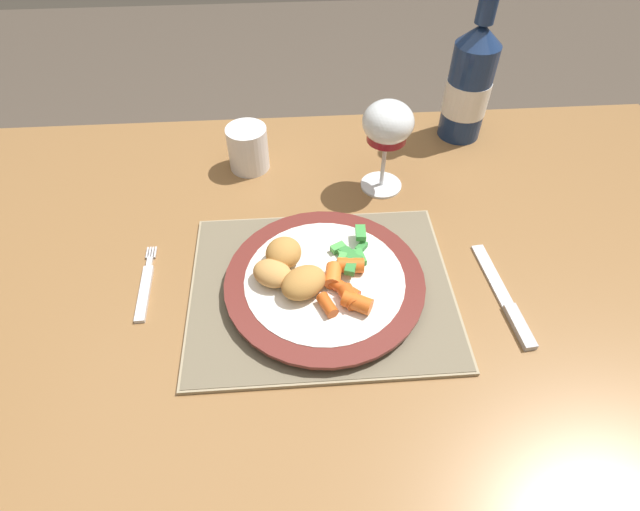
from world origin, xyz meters
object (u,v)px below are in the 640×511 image
object	(u,v)px
dinner_plate	(325,282)
table_knife	(507,303)
drinking_cup	(248,147)
wine_glass	(388,127)
dining_table	(303,301)
fork	(145,288)
bottle	(470,83)

from	to	relation	value
dinner_plate	table_knife	world-z (taller)	dinner_plate
dinner_plate	drinking_cup	xyz separation A→B (m)	(-0.11, 0.29, 0.02)
wine_glass	drinking_cup	bearing A→B (deg)	162.67
dining_table	table_knife	size ratio (longest dim) A/B	7.74
fork	dining_table	bearing A→B (deg)	7.92
dinner_plate	wine_glass	size ratio (longest dim) A/B	1.74
dinner_plate	wine_glass	distance (m)	0.27
dining_table	wine_glass	size ratio (longest dim) A/B	9.10
fork	wine_glass	size ratio (longest dim) A/B	0.87
table_knife	bottle	size ratio (longest dim) A/B	0.64
dinner_plate	table_knife	size ratio (longest dim) A/B	1.48
dinner_plate	dining_table	bearing A→B (deg)	119.91
dining_table	table_knife	distance (m)	0.31
bottle	drinking_cup	size ratio (longest dim) A/B	3.74
wine_glass	drinking_cup	size ratio (longest dim) A/B	2.02
dinner_plate	table_knife	xyz separation A→B (m)	(0.25, -0.04, -0.01)
dining_table	fork	size ratio (longest dim) A/B	10.42
dinner_plate	table_knife	distance (m)	0.25
dining_table	fork	distance (m)	0.24
dining_table	fork	xyz separation A→B (m)	(-0.22, -0.03, 0.09)
wine_glass	fork	bearing A→B (deg)	-151.09
wine_glass	bottle	world-z (taller)	bottle
fork	wine_glass	xyz separation A→B (m)	(0.37, 0.20, 0.11)
dining_table	drinking_cup	world-z (taller)	drinking_cup
dinner_plate	fork	world-z (taller)	dinner_plate
dinner_plate	table_knife	bearing A→B (deg)	-9.57
dinner_plate	bottle	size ratio (longest dim) A/B	0.94
fork	bottle	distance (m)	0.65
bottle	table_knife	bearing A→B (deg)	-95.41
table_knife	drinking_cup	bearing A→B (deg)	137.02
drinking_cup	bottle	bearing A→B (deg)	10.75
drinking_cup	wine_glass	bearing A→B (deg)	-17.33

